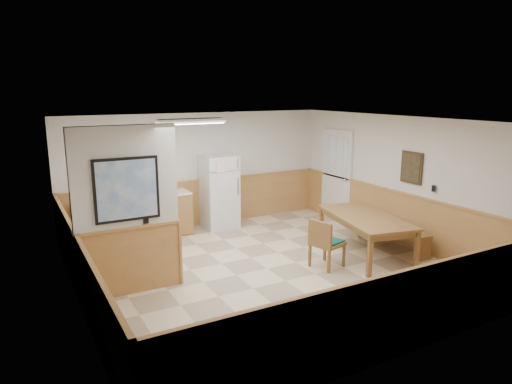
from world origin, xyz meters
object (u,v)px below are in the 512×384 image
dining_table (366,221)px  soap_bottle (93,195)px  dining_bench (393,229)px  dining_chair (324,240)px  refrigerator (219,192)px  fire_extinguisher (174,182)px

dining_table → soap_bottle: 5.19m
dining_table → dining_bench: dining_table is taller
dining_chair → soap_bottle: soap_bottle is taller
dining_bench → dining_chair: bearing=-167.3°
refrigerator → dining_bench: size_ratio=0.92×
refrigerator → fire_extinguisher: (-1.01, 0.05, 0.30)m
dining_chair → fire_extinguisher: bearing=101.9°
dining_table → dining_chair: (-1.03, -0.14, -0.17)m
dining_bench → fire_extinguisher: (-3.39, 2.89, 0.75)m
dining_table → dining_chair: dining_chair is taller
fire_extinguisher → soap_bottle: bearing=-178.1°
refrigerator → dining_chair: size_ratio=1.88×
dining_bench → fire_extinguisher: fire_extinguisher is taller
dining_chair → fire_extinguisher: 3.54m
refrigerator → dining_chair: bearing=-78.6°
dining_chair → fire_extinguisher: fire_extinguisher is taller
refrigerator → dining_chair: refrigerator is taller
dining_table → dining_bench: size_ratio=1.25×
dining_table → dining_bench: bearing=19.2°
dining_table → fire_extinguisher: bearing=143.5°
dining_table → dining_chair: bearing=-160.1°
refrigerator → fire_extinguisher: refrigerator is taller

